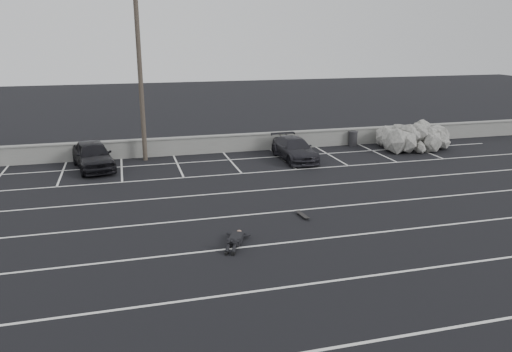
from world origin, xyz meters
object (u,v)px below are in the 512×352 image
object	(u,v)px
car_left	(93,155)
riprap_pile	(413,140)
trash_bin	(353,138)
skateboard	(303,215)
utility_pole	(140,73)
person	(236,235)
car_right	(294,149)

from	to	relation	value
car_left	riprap_pile	world-z (taller)	car_left
trash_bin	riprap_pile	bearing A→B (deg)	-31.44
car_left	skateboard	xyz separation A→B (m)	(8.28, -9.78, -0.68)
riprap_pile	skateboard	xyz separation A→B (m)	(-10.76, -9.45, -0.51)
utility_pole	person	xyz separation A→B (m)	(2.44, -12.64, -4.68)
car_left	person	size ratio (longest dim) A/B	1.80
person	skateboard	distance (m)	3.49
car_right	person	world-z (taller)	car_right
trash_bin	skateboard	xyz separation A→B (m)	(-7.59, -11.38, -0.40)
skateboard	riprap_pile	bearing A→B (deg)	35.45
car_left	utility_pole	world-z (taller)	utility_pole
riprap_pile	skateboard	size ratio (longest dim) A/B	6.59
utility_pole	person	bearing A→B (deg)	-79.05
car_right	person	distance (m)	12.06
trash_bin	riprap_pile	distance (m)	3.71
utility_pole	person	world-z (taller)	utility_pole
person	trash_bin	bearing A→B (deg)	74.92
utility_pole	riprap_pile	size ratio (longest dim) A/B	1.90
trash_bin	riprap_pile	size ratio (longest dim) A/B	0.18
car_right	utility_pole	xyz separation A→B (m)	(-8.26, 2.08, 4.28)
trash_bin	skateboard	size ratio (longest dim) A/B	1.21
utility_pole	skateboard	xyz separation A→B (m)	(5.52, -10.98, -4.83)
person	skateboard	xyz separation A→B (m)	(3.07, 1.66, -0.16)
utility_pole	trash_bin	world-z (taller)	utility_pole
utility_pole	skateboard	size ratio (longest dim) A/B	12.54
utility_pole	person	distance (m)	13.70
car_left	car_right	bearing A→B (deg)	-16.52
car_left	trash_bin	bearing A→B (deg)	-6.18
car_left	car_right	size ratio (longest dim) A/B	1.02
riprap_pile	car_right	bearing A→B (deg)	-176.06
car_left	car_right	distance (m)	11.07
car_right	trash_bin	world-z (taller)	car_right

